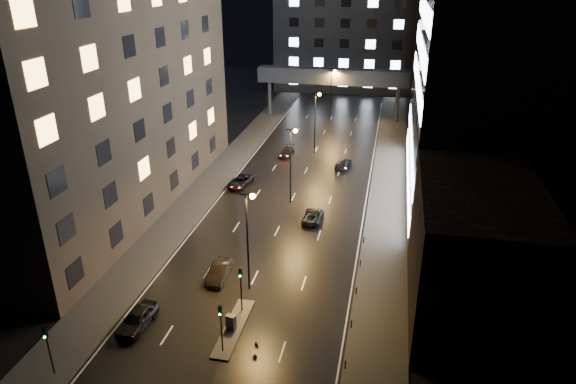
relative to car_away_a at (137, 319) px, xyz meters
The scene contains 26 objects.
ground 40.23m from the car_away_a, 78.70° to the left, with size 160.00×160.00×0.00m, color black.
sidewalk_left 34.75m from the car_away_a, 97.64° to the left, with size 5.00×110.00×0.15m, color #383533.
sidewalk_right 40.02m from the car_away_a, 59.38° to the left, with size 5.00×110.00×0.15m, color #383533.
building_left 33.63m from the car_away_a, 121.95° to the left, with size 15.00×48.00×40.00m, color #2D2319.
building_right_low 29.59m from the car_away_a, 16.84° to the left, with size 10.00×18.00×12.00m, color black.
building_right_glass 52.98m from the car_away_a, 47.14° to the left, with size 20.00×36.00×45.00m, color black.
building_far 98.45m from the car_away_a, 85.38° to the left, with size 34.00×14.00×25.00m, color #333335.
skybridge 70.29m from the car_away_a, 83.52° to the left, with size 30.00×3.00×10.00m.
median_island 8.34m from the car_away_a, ahead, with size 1.60×8.00×0.15m, color #383533.
traffic_signal_near 9.36m from the car_away_a, 25.66° to the left, with size 0.28×0.34×4.40m.
traffic_signal_far 8.63m from the car_away_a, 10.85° to the right, with size 0.28×0.34×4.40m.
traffic_signal_corner 7.79m from the car_away_a, 118.85° to the right, with size 0.28×0.34×4.40m.
bollard_row 19.04m from the car_away_a, 18.18° to the left, with size 0.12×25.12×0.90m.
streetlight_near 12.34m from the car_away_a, 42.77° to the left, with size 1.45×0.50×10.15m.
streetlight_mid_a 29.15m from the car_away_a, 73.66° to the left, with size 1.45×0.50×10.15m.
streetlight_mid_b 48.45m from the car_away_a, 80.38° to the left, with size 1.45×0.50×10.15m.
streetlight_far 68.15m from the car_away_a, 83.20° to the left, with size 1.45×0.50×10.15m.
car_away_a is the anchor object (origin of this frame).
car_away_b 9.76m from the car_away_a, 62.73° to the left, with size 1.64×4.72×1.55m, color black.
car_away_c 31.42m from the car_away_a, 90.32° to the left, with size 2.34×5.08×1.41m, color black.
car_away_d 45.37m from the car_away_a, 85.41° to the left, with size 1.84×4.52×1.31m, color black.
car_toward_a 25.79m from the car_away_a, 63.32° to the left, with size 2.16×4.67×1.30m, color black.
car_toward_b 43.82m from the car_away_a, 72.38° to the left, with size 1.96×4.82×1.40m, color black.
utility_cabinet 8.11m from the car_away_a, ahead, with size 0.80×0.49×1.33m, color #4A4A4C.
cone_a 10.65m from the car_away_a, ahead, with size 0.39×0.39×0.55m, color #E6510C.
cone_b 11.01m from the car_away_a, ahead, with size 0.39×0.39×0.53m, color #DA640B.
Camera 1 is at (12.11, -31.92, 28.66)m, focal length 32.00 mm.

